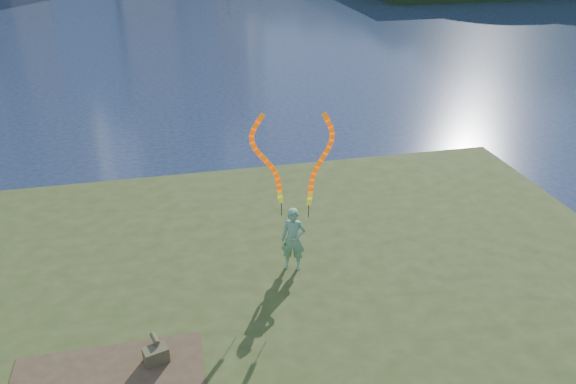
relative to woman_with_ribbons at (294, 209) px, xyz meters
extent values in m
plane|color=#1A2742|center=(-1.60, -0.01, -2.26)|extent=(320.00, 320.00, 0.00)
cube|color=#354418|center=(-1.60, -2.51, -2.11)|extent=(20.00, 18.00, 0.30)
cube|color=#354418|center=(-1.60, -2.21, -1.86)|extent=(17.00, 15.00, 0.30)
cube|color=#354418|center=(-1.60, -2.01, -1.61)|extent=(14.00, 12.00, 0.30)
imported|color=#156E1C|center=(-0.02, -0.03, -0.73)|extent=(0.62, 0.51, 1.44)
cylinder|color=black|center=(-0.24, 0.16, -0.07)|extent=(0.02, 0.02, 0.30)
cylinder|color=black|center=(0.30, -0.05, -0.07)|extent=(0.02, 0.02, 0.30)
cube|color=#474828|center=(-2.99, -2.30, -1.31)|extent=(0.47, 0.38, 0.29)
cylinder|color=#474828|center=(-2.99, -2.11, -1.11)|extent=(0.17, 0.29, 0.10)
camera|label=1|loc=(-2.37, -10.00, 5.61)|focal=35.00mm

